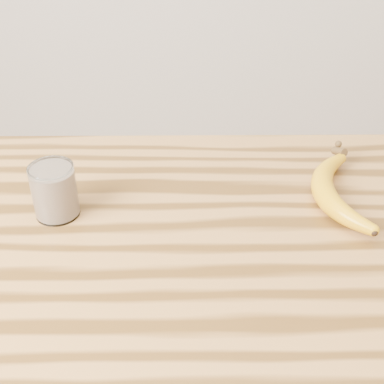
{
  "coord_description": "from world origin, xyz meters",
  "views": [
    {
      "loc": [
        -0.02,
        -0.57,
        1.43
      ],
      "look_at": [
        -0.01,
        0.15,
        0.93
      ],
      "focal_mm": 50.0,
      "sensor_mm": 36.0,
      "label": 1
    }
  ],
  "objects": [
    {
      "name": "smoothie_glass",
      "position": [
        -0.23,
        0.13,
        0.94
      ],
      "size": [
        0.07,
        0.07,
        0.09
      ],
      "color": "white",
      "rests_on": "table"
    },
    {
      "name": "banana",
      "position": [
        0.2,
        0.17,
        0.92
      ],
      "size": [
        0.12,
        0.31,
        0.04
      ],
      "primitive_type": null,
      "rotation": [
        0.0,
        0.0,
        -0.0
      ],
      "color": "#CE920C",
      "rests_on": "table"
    },
    {
      "name": "table",
      "position": [
        0.0,
        0.0,
        0.77
      ],
      "size": [
        1.2,
        0.8,
        0.9
      ],
      "color": "olive",
      "rests_on": "ground"
    }
  ]
}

